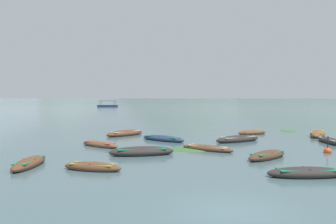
% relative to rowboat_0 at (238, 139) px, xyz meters
% --- Properties ---
extents(ground_plane, '(6000.00, 6000.00, 0.00)m').
position_rel_rowboat_0_xyz_m(ground_plane, '(-3.35, 1484.64, -0.20)').
color(ground_plane, '#476066').
extents(mountain_1, '(649.31, 649.31, 204.59)m').
position_rel_rowboat_0_xyz_m(mountain_1, '(-679.57, 1865.90, 102.10)').
color(mountain_1, slate).
rests_on(mountain_1, ground).
extents(mountain_2, '(869.59, 869.59, 343.06)m').
position_rel_rowboat_0_xyz_m(mountain_2, '(63.65, 1817.20, 171.33)').
color(mountain_2, '#56665B').
rests_on(mountain_2, ground).
extents(mountain_3, '(1268.71, 1268.71, 295.86)m').
position_rel_rowboat_0_xyz_m(mountain_3, '(788.38, 1804.27, 147.73)').
color(mountain_3, '#56665B').
rests_on(mountain_3, ground).
extents(rowboat_0, '(4.35, 3.20, 0.63)m').
position_rel_rowboat_0_xyz_m(rowboat_0, '(0.00, 0.00, 0.00)').
color(rowboat_0, '#2D2826').
rests_on(rowboat_0, ground).
extents(rowboat_1, '(1.00, 3.50, 0.55)m').
position_rel_rowboat_0_xyz_m(rowboat_1, '(7.03, -0.78, -0.02)').
color(rowboat_1, '#2D2826').
rests_on(rowboat_1, ground).
extents(rowboat_2, '(3.82, 3.91, 0.64)m').
position_rel_rowboat_0_xyz_m(rowboat_2, '(-9.80, 3.84, 0.00)').
color(rowboat_2, brown).
rests_on(rowboat_2, ground).
extents(rowboat_3, '(4.26, 2.16, 0.66)m').
position_rel_rowboat_0_xyz_m(rowboat_3, '(-7.22, -5.93, 0.01)').
color(rowboat_3, '#2D2826').
rests_on(rowboat_3, ground).
extents(rowboat_4, '(3.44, 2.79, 0.48)m').
position_rel_rowboat_0_xyz_m(rowboat_4, '(-10.61, -2.73, -0.04)').
color(rowboat_4, brown).
rests_on(rowboat_4, ground).
extents(rowboat_6, '(0.97, 3.28, 0.57)m').
position_rel_rowboat_0_xyz_m(rowboat_6, '(-12.72, -9.29, -0.02)').
color(rowboat_6, brown).
rests_on(rowboat_6, ground).
extents(rowboat_7, '(3.25, 3.04, 0.59)m').
position_rel_rowboat_0_xyz_m(rowboat_7, '(0.26, -6.99, -0.01)').
color(rowboat_7, '#4C3323').
rests_on(rowboat_7, ground).
extents(rowboat_8, '(3.68, 2.83, 0.45)m').
position_rel_rowboat_0_xyz_m(rowboat_8, '(-2.94, -4.24, -0.05)').
color(rowboat_8, brown).
rests_on(rowboat_8, ground).
extents(rowboat_9, '(3.07, 4.12, 0.69)m').
position_rel_rowboat_0_xyz_m(rowboat_9, '(8.09, 3.53, 0.02)').
color(rowboat_9, brown).
rests_on(rowboat_9, ground).
extents(rowboat_10, '(3.17, 1.59, 0.50)m').
position_rel_rowboat_0_xyz_m(rowboat_10, '(-9.23, -10.01, -0.04)').
color(rowboat_10, brown).
rests_on(rowboat_10, ground).
extents(rowboat_11, '(3.24, 2.03, 0.54)m').
position_rel_rowboat_0_xyz_m(rowboat_11, '(2.44, 5.01, -0.03)').
color(rowboat_11, brown).
rests_on(rowboat_11, ground).
extents(rowboat_12, '(4.12, 3.51, 0.54)m').
position_rel_rowboat_0_xyz_m(rowboat_12, '(-6.10, 0.44, -0.03)').
color(rowboat_12, navy).
rests_on(rowboat_12, ground).
extents(rowboat_13, '(3.68, 1.28, 0.55)m').
position_rel_rowboat_0_xyz_m(rowboat_13, '(0.79, -11.09, -0.02)').
color(rowboat_13, '#2D2826').
rests_on(rowboat_13, ground).
extents(ferry_0, '(7.61, 3.15, 2.54)m').
position_rel_rowboat_0_xyz_m(ferry_0, '(-29.80, 89.55, 0.25)').
color(ferry_0, navy).
rests_on(ferry_0, ground).
extents(mooring_buoy, '(0.49, 0.49, 1.24)m').
position_rel_rowboat_0_xyz_m(mooring_buoy, '(4.72, -5.08, -0.08)').
color(mooring_buoy, '#DB4C1E').
rests_on(mooring_buoy, ground).
extents(weed_patch_0, '(2.65, 2.17, 0.14)m').
position_rel_rowboat_0_xyz_m(weed_patch_0, '(-4.09, -3.96, -0.20)').
color(weed_patch_0, '#38662D').
rests_on(weed_patch_0, ground).
extents(weed_patch_3, '(1.75, 2.56, 0.14)m').
position_rel_rowboat_0_xyz_m(weed_patch_3, '(6.95, 7.69, -0.20)').
color(weed_patch_3, '#38662D').
rests_on(weed_patch_3, ground).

